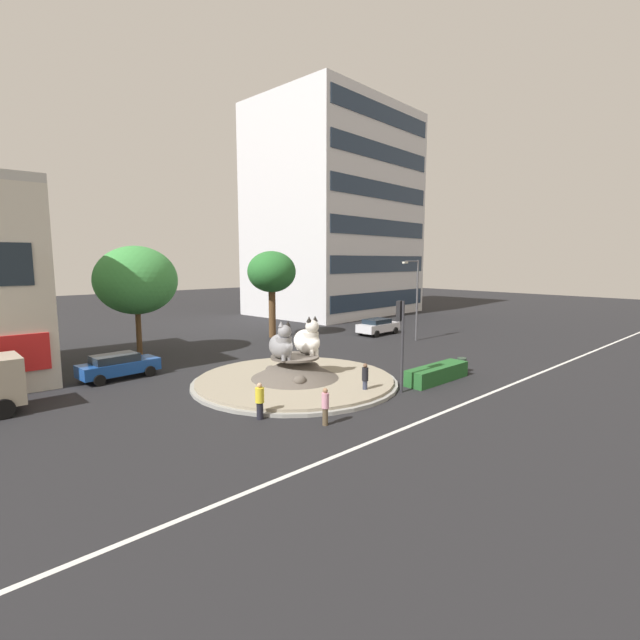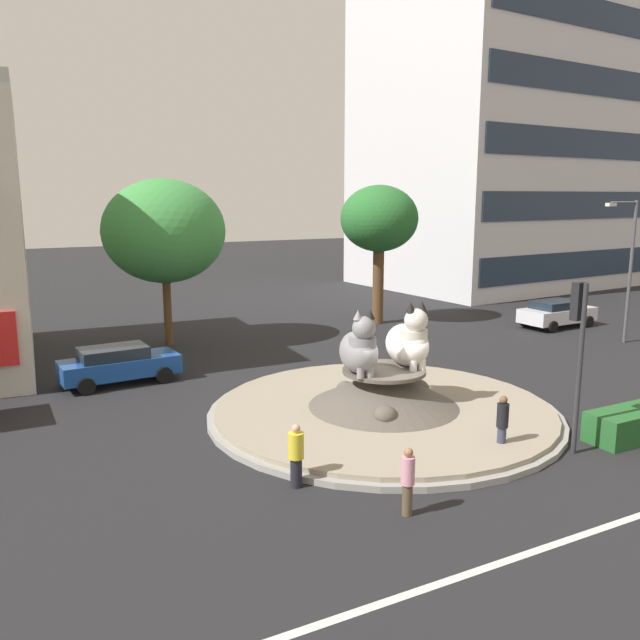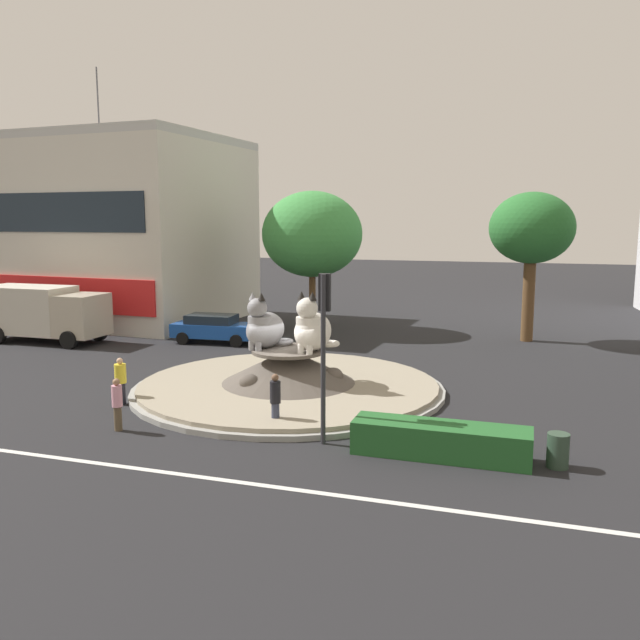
# 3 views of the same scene
# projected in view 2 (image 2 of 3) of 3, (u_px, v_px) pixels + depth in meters

# --- Properties ---
(ground_plane) EXTENTS (160.00, 160.00, 0.00)m
(ground_plane) POSITION_uv_depth(u_px,v_px,m) (383.00, 415.00, 21.39)
(ground_plane) COLOR black
(lane_centreline) EXTENTS (112.00, 0.20, 0.01)m
(lane_centreline) POSITION_uv_depth(u_px,v_px,m) (596.00, 530.00, 14.03)
(lane_centreline) COLOR silver
(lane_centreline) RESTS_ON ground
(roundabout_island) EXTENTS (11.56, 11.56, 1.58)m
(roundabout_island) POSITION_uv_depth(u_px,v_px,m) (383.00, 400.00, 21.30)
(roundabout_island) COLOR gray
(roundabout_island) RESTS_ON ground
(cat_statue_grey) EXTENTS (1.73, 2.19, 2.13)m
(cat_statue_grey) POSITION_uv_depth(u_px,v_px,m) (360.00, 349.00, 20.49)
(cat_statue_grey) COLOR gray
(cat_statue_grey) RESTS_ON roundabout_island
(cat_statue_white) EXTENTS (1.48, 2.18, 2.23)m
(cat_statue_white) POSITION_uv_depth(u_px,v_px,m) (409.00, 342.00, 21.33)
(cat_statue_white) COLOR silver
(cat_statue_white) RESTS_ON roundabout_island
(traffic_light_mast) EXTENTS (0.35, 0.46, 4.84)m
(traffic_light_mast) POSITION_uv_depth(u_px,v_px,m) (578.00, 335.00, 17.70)
(traffic_light_mast) COLOR #2D2D33
(traffic_light_mast) RESTS_ON ground
(office_tower) EXTENTS (20.79, 16.45, 25.85)m
(office_tower) POSITION_uv_depth(u_px,v_px,m) (500.00, 122.00, 51.25)
(office_tower) COLOR silver
(office_tower) RESTS_ON ground
(broadleaf_tree_behind_island) EXTENTS (4.31, 4.31, 7.74)m
(broadleaf_tree_behind_island) POSITION_uv_depth(u_px,v_px,m) (379.00, 220.00, 35.75)
(broadleaf_tree_behind_island) COLOR brown
(broadleaf_tree_behind_island) RESTS_ON ground
(second_tree_near_tower) EXTENTS (5.76, 5.76, 7.96)m
(second_tree_near_tower) POSITION_uv_depth(u_px,v_px,m) (164.00, 231.00, 30.46)
(second_tree_near_tower) COLOR brown
(second_tree_near_tower) RESTS_ON ground
(streetlight_arm) EXTENTS (1.84, 0.42, 6.94)m
(streetlight_arm) POSITION_uv_depth(u_px,v_px,m) (628.00, 262.00, 31.18)
(streetlight_arm) COLOR #4C4C51
(streetlight_arm) RESTS_ON ground
(pedestrian_pink_shirt) EXTENTS (0.31, 0.31, 1.62)m
(pedestrian_pink_shirt) POSITION_uv_depth(u_px,v_px,m) (408.00, 480.00, 14.55)
(pedestrian_pink_shirt) COLOR brown
(pedestrian_pink_shirt) RESTS_ON ground
(pedestrian_black_shirt) EXTENTS (0.33, 0.33, 1.69)m
(pedestrian_black_shirt) POSITION_uv_depth(u_px,v_px,m) (502.00, 423.00, 18.06)
(pedestrian_black_shirt) COLOR #33384C
(pedestrian_black_shirt) RESTS_ON ground
(pedestrian_yellow_shirt) EXTENTS (0.39, 0.39, 1.64)m
(pedestrian_yellow_shirt) POSITION_uv_depth(u_px,v_px,m) (296.00, 455.00, 15.98)
(pedestrian_yellow_shirt) COLOR black
(pedestrian_yellow_shirt) RESTS_ON ground
(sedan_on_far_lane) EXTENTS (4.44, 2.26, 1.49)m
(sedan_on_far_lane) POSITION_uv_depth(u_px,v_px,m) (557.00, 313.00, 35.60)
(sedan_on_far_lane) COLOR silver
(sedan_on_far_lane) RESTS_ON ground
(hatchback_near_shophouse) EXTENTS (4.52, 2.18, 1.47)m
(hatchback_near_shophouse) POSITION_uv_depth(u_px,v_px,m) (118.00, 364.00, 24.86)
(hatchback_near_shophouse) COLOR #19479E
(hatchback_near_shophouse) RESTS_ON ground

